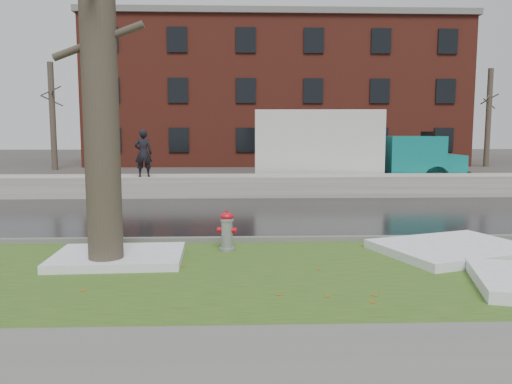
{
  "coord_description": "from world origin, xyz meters",
  "views": [
    {
      "loc": [
        -0.7,
        -9.05,
        2.26
      ],
      "look_at": [
        -0.33,
        1.57,
        1.0
      ],
      "focal_mm": 35.0,
      "sensor_mm": 36.0,
      "label": 1
    }
  ],
  "objects_px": {
    "box_truck": "(342,148)",
    "worker": "(143,153)",
    "fire_hydrant": "(227,229)",
    "tree": "(98,46)"
  },
  "relations": [
    {
      "from": "box_truck",
      "to": "worker",
      "type": "bearing_deg",
      "value": -157.63
    },
    {
      "from": "box_truck",
      "to": "worker",
      "type": "relative_size",
      "value": 5.79
    },
    {
      "from": "fire_hydrant",
      "to": "worker",
      "type": "height_order",
      "value": "worker"
    },
    {
      "from": "fire_hydrant",
      "to": "box_truck",
      "type": "bearing_deg",
      "value": 79.17
    },
    {
      "from": "fire_hydrant",
      "to": "tree",
      "type": "bearing_deg",
      "value": -140.92
    },
    {
      "from": "tree",
      "to": "box_truck",
      "type": "height_order",
      "value": "tree"
    },
    {
      "from": "fire_hydrant",
      "to": "tree",
      "type": "xyz_separation_m",
      "value": [
        -2.0,
        -1.04,
        3.2
      ]
    },
    {
      "from": "box_truck",
      "to": "fire_hydrant",
      "type": "bearing_deg",
      "value": -108.99
    },
    {
      "from": "fire_hydrant",
      "to": "worker",
      "type": "distance_m",
      "value": 8.65
    },
    {
      "from": "tree",
      "to": "fire_hydrant",
      "type": "bearing_deg",
      "value": 27.43
    }
  ]
}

